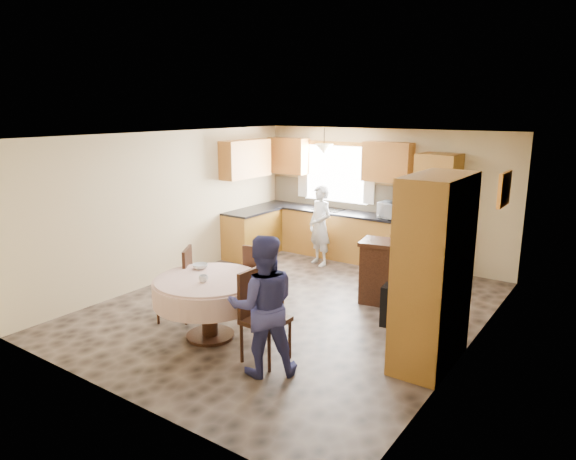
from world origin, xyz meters
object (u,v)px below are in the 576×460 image
at_px(sideboard, 402,276).
at_px(chair_right, 260,311).
at_px(chair_left, 180,280).
at_px(cupboard, 434,272).
at_px(oven_tower, 436,215).
at_px(dining_table, 209,291).
at_px(chair_back, 262,278).
at_px(person_dining, 263,306).
at_px(person_sink, 320,226).

height_order(sideboard, chair_right, chair_right).
bearing_deg(chair_right, chair_left, 80.34).
bearing_deg(chair_right, cupboard, -57.37).
xyz_separation_m(oven_tower, dining_table, (-1.46, -4.13, -0.44)).
distance_m(oven_tower, cupboard, 3.35).
xyz_separation_m(chair_back, person_dining, (0.95, -1.20, 0.20)).
height_order(sideboard, dining_table, sideboard).
xyz_separation_m(oven_tower, chair_back, (-1.30, -3.24, -0.48)).
bearing_deg(chair_back, cupboard, 169.01).
height_order(sideboard, cupboard, cupboard).
bearing_deg(chair_right, sideboard, -15.07).
distance_m(cupboard, person_dining, 1.93).
height_order(cupboard, chair_right, cupboard).
relative_size(dining_table, person_sink, 0.93).
relative_size(sideboard, dining_table, 0.90).
distance_m(cupboard, dining_table, 2.74).
height_order(dining_table, chair_right, chair_right).
relative_size(oven_tower, sideboard, 1.69).
height_order(sideboard, chair_back, chair_back).
bearing_deg(dining_table, person_dining, -16.21).
distance_m(oven_tower, person_dining, 4.47).
relative_size(sideboard, person_dining, 0.80).
xyz_separation_m(cupboard, chair_right, (-1.65, -1.04, -0.50)).
bearing_deg(sideboard, oven_tower, 83.27).
relative_size(chair_back, chair_right, 0.99).
bearing_deg(chair_back, dining_table, 67.14).
bearing_deg(chair_right, oven_tower, -7.35).
bearing_deg(chair_back, person_sink, -88.81).
distance_m(dining_table, person_sink, 3.52).
bearing_deg(person_sink, oven_tower, 40.94).
xyz_separation_m(dining_table, chair_right, (0.88, -0.09, -0.03)).
height_order(chair_left, person_sink, person_sink).
relative_size(sideboard, chair_right, 1.17).
distance_m(person_sink, person_dining, 4.13).
relative_size(chair_right, person_sink, 0.72).
height_order(cupboard, chair_back, cupboard).
bearing_deg(oven_tower, sideboard, -85.88).
bearing_deg(dining_table, oven_tower, 70.53).
bearing_deg(chair_left, person_sink, 142.97).
height_order(chair_back, person_dining, person_dining).
relative_size(chair_left, chair_right, 0.95).
distance_m(dining_table, chair_right, 0.88).
bearing_deg(oven_tower, cupboard, -71.37).
bearing_deg(cupboard, person_dining, -138.13).
bearing_deg(cupboard, chair_left, -167.10).
xyz_separation_m(cupboard, chair_left, (-3.26, -0.75, -0.53)).
xyz_separation_m(oven_tower, person_dining, (-0.35, -4.45, -0.27)).
height_order(dining_table, chair_left, chair_left).
bearing_deg(chair_back, chair_right, 113.86).
bearing_deg(chair_back, chair_left, 24.58).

